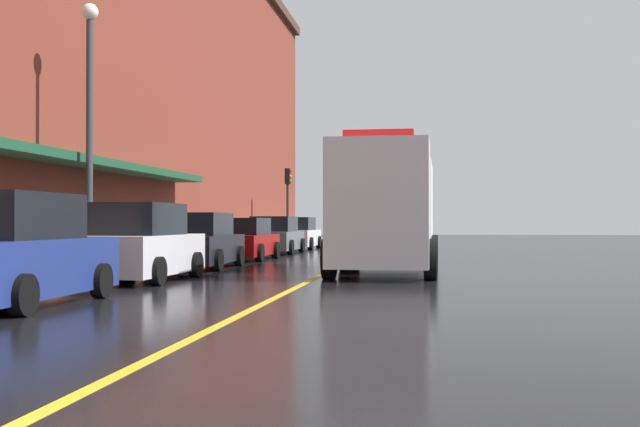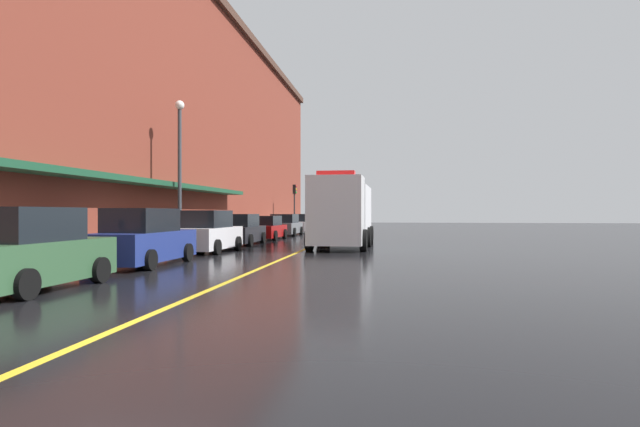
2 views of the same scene
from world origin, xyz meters
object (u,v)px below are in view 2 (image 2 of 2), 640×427
at_px(parked_car_3, 240,230).
at_px(traffic_light_near, 295,198).
at_px(street_lamp_left, 180,157).
at_px(parked_car_4, 266,228).
at_px(parking_meter_3, 22,239).
at_px(parked_car_2, 208,233).
at_px(parked_car_1, 144,239).
at_px(parked_car_0, 27,252).
at_px(box_truck, 343,213).
at_px(parked_car_5, 285,225).
at_px(parking_meter_1, 210,226).
at_px(parked_car_6, 299,224).
at_px(parking_meter_2, 226,224).
at_px(parking_meter_0, 233,224).

height_order(parked_car_3, traffic_light_near, traffic_light_near).
xyz_separation_m(street_lamp_left, traffic_light_near, (0.66, 25.30, -1.24)).
xyz_separation_m(parked_car_4, parking_meter_3, (-1.44, -19.80, 0.33)).
height_order(parked_car_2, traffic_light_near, traffic_light_near).
height_order(parked_car_1, parked_car_2, parked_car_1).
xyz_separation_m(parked_car_1, parked_car_3, (-0.00, 10.62, -0.09)).
xyz_separation_m(parked_car_0, box_truck, (5.69, 14.88, 0.85)).
bearing_deg(box_truck, traffic_light_near, -162.41).
xyz_separation_m(parked_car_5, parking_meter_1, (-1.44, -12.09, 0.29)).
bearing_deg(parked_car_2, parked_car_6, 1.08).
relative_size(box_truck, street_lamp_left, 1.11).
bearing_deg(street_lamp_left, traffic_light_near, 88.50).
bearing_deg(street_lamp_left, parked_car_2, -38.77).
bearing_deg(parking_meter_3, parking_meter_2, 90.00).
height_order(parked_car_0, parking_meter_2, parked_car_0).
bearing_deg(parked_car_1, parked_car_5, -0.76).
bearing_deg(parking_meter_3, parking_meter_1, 90.00).
bearing_deg(parked_car_1, parked_car_4, -0.89).
bearing_deg(street_lamp_left, parking_meter_3, -86.91).
height_order(parked_car_1, parked_car_6, parked_car_1).
relative_size(box_truck, parking_meter_2, 5.79).
relative_size(parked_car_0, parked_car_4, 0.97).
height_order(parking_meter_1, parking_meter_2, same).
xyz_separation_m(box_truck, traffic_light_near, (-6.93, 23.00, 1.44)).
bearing_deg(traffic_light_near, parking_meter_3, -90.10).
height_order(parked_car_1, parking_meter_1, parked_car_1).
bearing_deg(parked_car_3, parking_meter_3, 174.09).
bearing_deg(parking_meter_2, traffic_light_near, 89.83).
relative_size(parked_car_6, street_lamp_left, 0.63).
bearing_deg(parked_car_2, parking_meter_0, 11.34).
xyz_separation_m(box_truck, parking_meter_1, (-6.99, 0.20, -0.65)).
relative_size(parked_car_2, parked_car_4, 1.01).
relative_size(parked_car_4, traffic_light_near, 0.99).
xyz_separation_m(parked_car_2, parked_car_5, (0.04, 16.19, -0.09)).
height_order(parked_car_1, parking_meter_3, parked_car_1).
xyz_separation_m(box_truck, parking_meter_2, (-6.99, 2.67, -0.65)).
xyz_separation_m(parked_car_4, parking_meter_0, (-1.44, -2.44, 0.33)).
height_order(parked_car_4, traffic_light_near, traffic_light_near).
xyz_separation_m(parked_car_1, parked_car_5, (0.10, 21.81, -0.11)).
distance_m(parking_meter_3, street_lamp_left, 11.62).
height_order(parked_car_1, street_lamp_left, street_lamp_left).
bearing_deg(box_truck, parked_car_6, -161.83).
relative_size(parked_car_0, street_lamp_left, 0.59).
bearing_deg(parking_meter_3, box_truck, 62.45).
bearing_deg(parking_meter_3, street_lamp_left, 93.09).
distance_m(parked_car_1, parked_car_4, 15.91).
relative_size(parked_car_0, parking_meter_1, 3.10).
distance_m(parked_car_4, box_truck, 8.52).
relative_size(parking_meter_2, traffic_light_near, 0.31).
relative_size(parked_car_2, parking_meter_1, 3.25).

